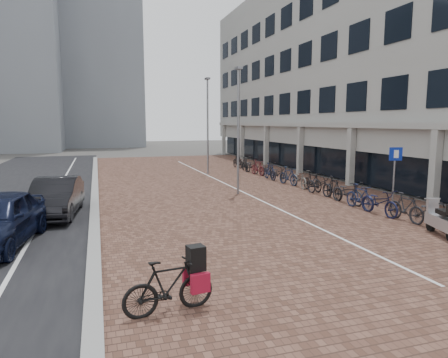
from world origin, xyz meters
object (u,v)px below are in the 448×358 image
(car_dark, at_px, (56,197))
(parking_sign, at_px, (395,168))
(scooter_front, at_px, (442,219))
(hero_bike, at_px, (169,286))

(car_dark, distance_m, parking_sign, 13.60)
(scooter_front, bearing_deg, hero_bike, -147.10)
(car_dark, height_order, parking_sign, parking_sign)
(car_dark, relative_size, scooter_front, 2.64)
(car_dark, xyz_separation_m, parking_sign, (13.23, -2.98, 1.02))
(scooter_front, xyz_separation_m, parking_sign, (1.37, 3.83, 1.17))
(car_dark, height_order, scooter_front, car_dark)
(car_dark, relative_size, parking_sign, 1.73)
(hero_bike, distance_m, scooter_front, 9.43)
(car_dark, xyz_separation_m, scooter_front, (11.85, -6.81, -0.15))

